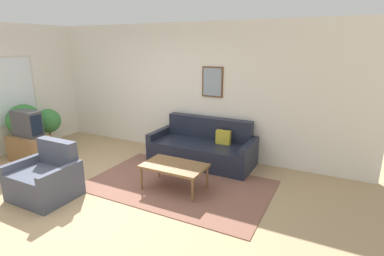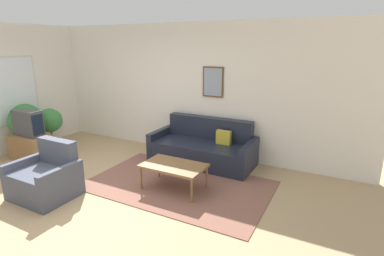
% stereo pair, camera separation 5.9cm
% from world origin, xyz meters
% --- Properties ---
extents(ground_plane, '(16.00, 16.00, 0.00)m').
position_xyz_m(ground_plane, '(0.00, 0.00, 0.00)').
color(ground_plane, tan).
extents(area_rug, '(2.98, 1.82, 0.01)m').
position_xyz_m(area_rug, '(1.03, 1.06, 0.01)').
color(area_rug, brown).
rests_on(area_rug, ground_plane).
extents(wall_back, '(8.00, 0.09, 2.70)m').
position_xyz_m(wall_back, '(0.01, 2.63, 1.35)').
color(wall_back, white).
rests_on(wall_back, ground_plane).
extents(couch, '(2.02, 0.90, 0.86)m').
position_xyz_m(couch, '(0.96, 2.17, 0.29)').
color(couch, '#1E2333').
rests_on(couch, ground_plane).
extents(coffee_table, '(1.00, 0.60, 0.42)m').
position_xyz_m(coffee_table, '(1.04, 0.91, 0.39)').
color(coffee_table, brown).
rests_on(coffee_table, ground_plane).
extents(tv_stand, '(0.82, 0.49, 0.51)m').
position_xyz_m(tv_stand, '(-2.18, 0.68, 0.26)').
color(tv_stand, olive).
rests_on(tv_stand, ground_plane).
extents(tv, '(0.60, 0.28, 0.51)m').
position_xyz_m(tv, '(-2.18, 0.68, 0.77)').
color(tv, '#424247').
rests_on(tv, tv_stand).
extents(armchair, '(0.90, 0.76, 0.84)m').
position_xyz_m(armchair, '(-0.59, -0.19, 0.29)').
color(armchair, '#474C5B').
rests_on(armchair, ground_plane).
extents(potted_plant_tall, '(0.67, 0.67, 1.08)m').
position_xyz_m(potted_plant_tall, '(-2.55, 0.88, 0.70)').
color(potted_plant_tall, '#935638').
rests_on(potted_plant_tall, ground_plane).
extents(potted_plant_by_window, '(0.54, 0.54, 0.86)m').
position_xyz_m(potted_plant_by_window, '(-2.63, 1.49, 0.56)').
color(potted_plant_by_window, beige).
rests_on(potted_plant_by_window, ground_plane).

